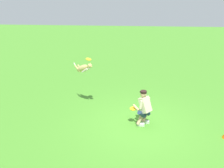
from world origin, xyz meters
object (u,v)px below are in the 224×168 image
object	(u,v)px
frisbee_flying	(88,59)
frisbee_held	(133,109)
person	(144,107)
dog	(83,68)

from	to	relation	value
frisbee_flying	frisbee_held	world-z (taller)	frisbee_flying
person	frisbee_flying	distance (m)	2.90
person	frisbee_held	world-z (taller)	person
person	frisbee_flying	bearing A→B (deg)	9.21
person	frisbee_held	xyz separation A→B (m)	(0.39, -0.02, -0.09)
dog	frisbee_flying	distance (m)	0.48
person	frisbee_held	size ratio (longest dim) A/B	5.68
dog	frisbee_flying	size ratio (longest dim) A/B	4.16
dog	frisbee_held	distance (m)	2.70
frisbee_flying	frisbee_held	distance (m)	2.66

